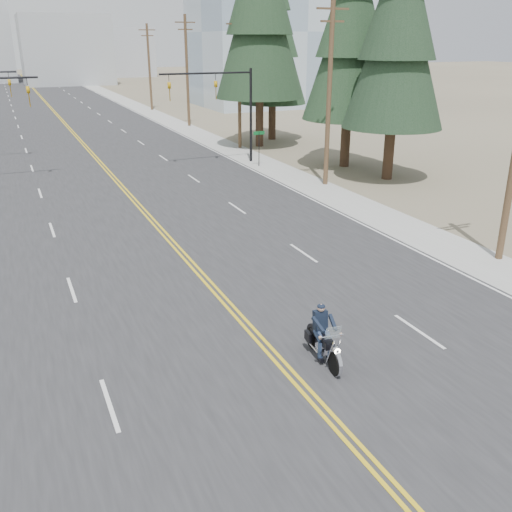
{
  "coord_description": "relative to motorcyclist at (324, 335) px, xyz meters",
  "views": [
    {
      "loc": [
        -6.51,
        -9.02,
        8.94
      ],
      "look_at": [
        1.24,
        8.7,
        1.6
      ],
      "focal_mm": 40.0,
      "sensor_mm": 36.0,
      "label": 1
    }
  ],
  "objects": [
    {
      "name": "ground_plane",
      "position": [
        -1.23,
        -3.7,
        -0.86
      ],
      "size": [
        400.0,
        400.0,
        0.0
      ],
      "primitive_type": "plane",
      "color": "#776D56",
      "rests_on": "ground"
    },
    {
      "name": "road",
      "position": [
        -1.23,
        66.3,
        -0.86
      ],
      "size": [
        20.0,
        200.0,
        0.01
      ],
      "primitive_type": "cube",
      "color": "#303033",
      "rests_on": "ground"
    },
    {
      "name": "sidewalk_right",
      "position": [
        10.27,
        66.3,
        -0.86
      ],
      "size": [
        3.0,
        200.0,
        0.01
      ],
      "primitive_type": "cube",
      "color": "#A5A5A0",
      "rests_on": "ground"
    },
    {
      "name": "traffic_mast_right",
      "position": [
        7.75,
        28.3,
        4.07
      ],
      "size": [
        7.1,
        0.26,
        7.0
      ],
      "color": "black",
      "rests_on": "ground"
    },
    {
      "name": "street_sign",
      "position": [
        9.57,
        26.3,
        0.94
      ],
      "size": [
        0.9,
        0.06,
        2.62
      ],
      "color": "black",
      "rests_on": "ground"
    },
    {
      "name": "utility_pole_b",
      "position": [
        11.27,
        19.3,
        5.12
      ],
      "size": [
        2.2,
        0.3,
        11.5
      ],
      "color": "brown",
      "rests_on": "ground"
    },
    {
      "name": "utility_pole_c",
      "position": [
        11.27,
        34.3,
        4.87
      ],
      "size": [
        2.2,
        0.3,
        11.0
      ],
      "color": "brown",
      "rests_on": "ground"
    },
    {
      "name": "utility_pole_d",
      "position": [
        11.27,
        49.3,
        5.12
      ],
      "size": [
        2.2,
        0.3,
        11.5
      ],
      "color": "brown",
      "rests_on": "ground"
    },
    {
      "name": "utility_pole_e",
      "position": [
        11.27,
        66.3,
        4.87
      ],
      "size": [
        2.2,
        0.3,
        11.0
      ],
      "color": "brown",
      "rests_on": "ground"
    },
    {
      "name": "glass_building",
      "position": [
        30.77,
        66.3,
        9.14
      ],
      "size": [
        24.0,
        16.0,
        20.0
      ],
      "primitive_type": "cube",
      "color": "#9EB5CC",
      "rests_on": "ground"
    },
    {
      "name": "haze_bldg_b",
      "position": [
        6.77,
        121.3,
        6.14
      ],
      "size": [
        18.0,
        14.0,
        14.0
      ],
      "primitive_type": "cube",
      "color": "#ADB2B7",
      "rests_on": "ground"
    },
    {
      "name": "haze_bldg_c",
      "position": [
        38.77,
        106.3,
        8.14
      ],
      "size": [
        16.0,
        12.0,
        18.0
      ],
      "primitive_type": "cube",
      "color": "#B7BCC6",
      "rests_on": "ground"
    },
    {
      "name": "haze_bldg_e",
      "position": [
        23.77,
        146.3,
        5.14
      ],
      "size": [
        14.0,
        14.0,
        12.0
      ],
      "primitive_type": "cube",
      "color": "#B7BCC6",
      "rests_on": "ground"
    },
    {
      "name": "motorcyclist",
      "position": [
        0.0,
        0.0,
        0.0
      ],
      "size": [
        1.17,
        2.3,
        1.73
      ],
      "primitive_type": null,
      "rotation": [
        0.0,
        0.0,
        3.04
      ],
      "color": "black",
      "rests_on": "ground"
    },
    {
      "name": "conifer_near",
      "position": [
        15.98,
        19.03,
        9.16
      ],
      "size": [
        6.59,
        6.59,
        17.45
      ],
      "rotation": [
        0.0,
        0.0,
        -0.19
      ],
      "color": "#382619",
      "rests_on": "ground"
    },
    {
      "name": "conifer_mid",
      "position": [
        15.53,
        23.81,
        9.22
      ],
      "size": [
        6.59,
        6.59,
        17.57
      ],
      "rotation": [
        0.0,
        0.0,
        0.12
      ],
      "color": "#382619",
      "rests_on": "ground"
    },
    {
      "name": "conifer_far",
      "position": [
        15.86,
        37.4,
        8.8
      ],
      "size": [
        6.29,
        6.29,
        16.84
      ],
      "rotation": [
        0.0,
        0.0,
        0.19
      ],
      "color": "#382619",
      "rests_on": "ground"
    }
  ]
}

